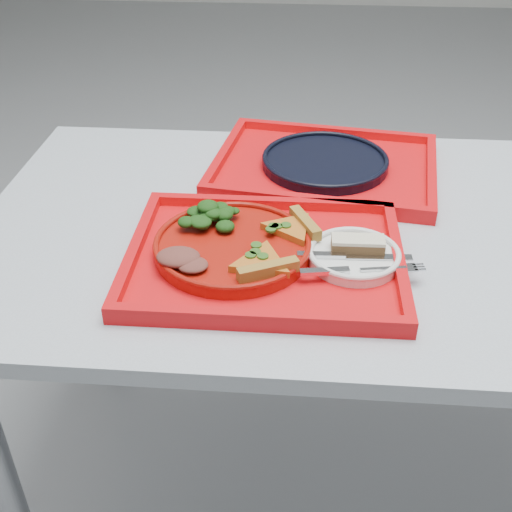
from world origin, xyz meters
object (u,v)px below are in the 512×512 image
Objects in this scene: tray_far at (325,169)px; dinner_plate at (233,248)px; tray_main at (265,260)px; navy_plate at (325,163)px; dessert_bar at (358,244)px.

dinner_plate reaches higher than tray_far.
tray_main is 0.36m from tray_far.
navy_plate is (0.10, 0.35, 0.01)m from tray_main.
dessert_bar is at bearing -81.72° from navy_plate.
tray_far is at bearing 73.34° from tray_main.
tray_main is at bearing -106.43° from navy_plate.
tray_main is 1.00× the size of tray_far.
tray_far is 0.34m from dessert_bar.
dessert_bar is (0.15, 0.01, 0.03)m from tray_main.
dinner_plate reaches higher than tray_main.
tray_far is 0.37m from dinner_plate.
tray_far is 0.01m from navy_plate.
tray_far is at bearing 64.93° from dinner_plate.
dinner_plate is 1.00× the size of navy_plate.
navy_plate is 3.01× the size of dessert_bar.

